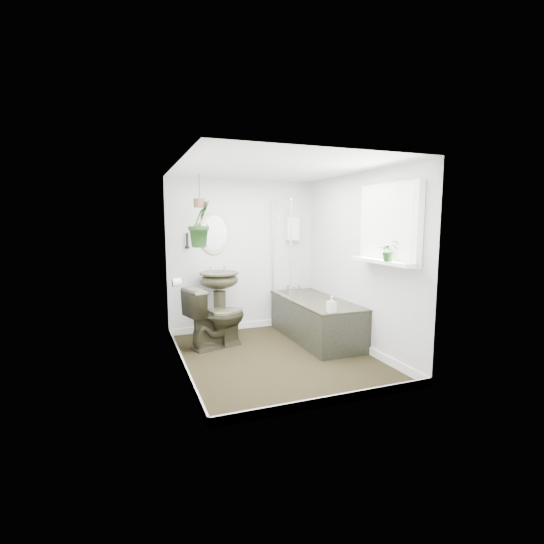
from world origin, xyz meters
name	(u,v)px	position (x,y,z in m)	size (l,w,h in m)	color
floor	(276,358)	(0.00, 0.00, -0.01)	(2.30, 2.80, 0.02)	black
ceiling	(277,167)	(0.00, 0.00, 2.31)	(2.30, 2.80, 0.02)	white
wall_back	(243,256)	(0.00, 1.41, 1.15)	(2.30, 0.02, 2.30)	silver
wall_front	(335,283)	(0.00, -1.41, 1.15)	(2.30, 0.02, 2.30)	silver
wall_left	(179,270)	(-1.16, 0.00, 1.15)	(0.02, 2.80, 2.30)	silver
wall_right	(359,262)	(1.16, 0.00, 1.15)	(0.02, 2.80, 2.30)	silver
skirting	(276,353)	(0.00, 0.00, 0.05)	(2.30, 2.80, 0.10)	white
bathtub	(316,319)	(0.80, 0.50, 0.29)	(0.72, 1.72, 0.58)	#2B2A1B
bath_screen	(281,248)	(0.47, 0.99, 1.28)	(0.04, 0.72, 1.40)	silver
shower_box	(292,229)	(0.80, 1.34, 1.55)	(0.20, 0.10, 0.35)	white
oval_mirror	(214,233)	(-0.45, 1.37, 1.50)	(0.46, 0.03, 0.62)	#C7B28B
wall_sconce	(187,240)	(-0.85, 1.36, 1.40)	(0.04, 0.04, 0.22)	black
toilet_roll_holder	(177,282)	(-1.10, 0.70, 0.90)	(0.11, 0.11, 0.11)	white
window_recess	(389,224)	(1.09, -0.70, 1.65)	(0.08, 1.00, 0.90)	white
window_sill	(383,261)	(1.02, -0.70, 1.23)	(0.18, 1.00, 0.04)	white
window_blinds	(386,224)	(1.04, -0.70, 1.65)	(0.01, 0.86, 0.76)	white
toilet	(216,317)	(-0.60, 0.67, 0.41)	(0.46, 0.81, 0.83)	#2B2A1B
pedestal_sink	(220,304)	(-0.45, 1.10, 0.48)	(0.56, 0.48, 0.96)	#2B2A1B
sill_plant	(389,251)	(0.97, -0.87, 1.36)	(0.20, 0.18, 0.22)	black
hanging_plant	(200,223)	(-0.73, 0.95, 1.65)	(0.36, 0.29, 0.65)	black
soap_bottle	(331,304)	(0.60, -0.29, 0.68)	(0.09, 0.09, 0.20)	#322A29
hanging_pot	(200,203)	(-0.73, 0.95, 1.92)	(0.16, 0.16, 0.12)	#4F3327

